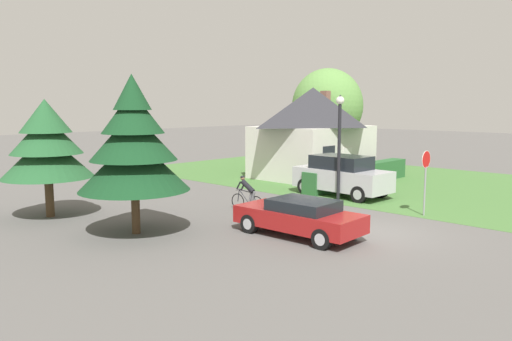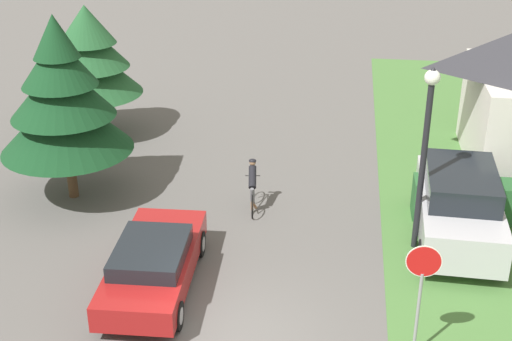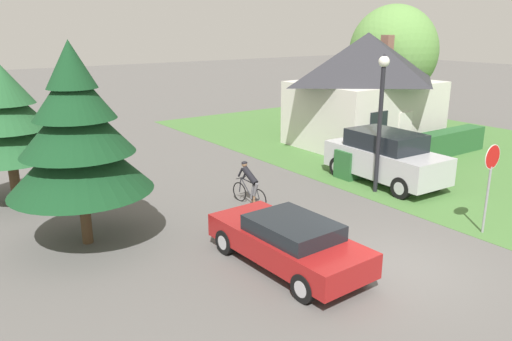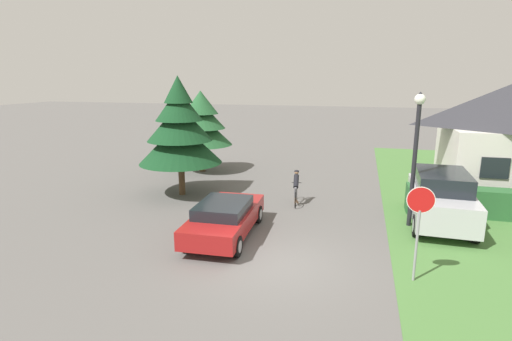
{
  "view_description": "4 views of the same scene",
  "coord_description": "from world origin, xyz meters",
  "px_view_note": "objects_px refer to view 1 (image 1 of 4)",
  "views": [
    {
      "loc": [
        -15.42,
        -8.99,
        4.53
      ],
      "look_at": [
        -0.93,
        4.84,
        1.88
      ],
      "focal_mm": 35.0,
      "sensor_mm": 36.0,
      "label": 1
    },
    {
      "loc": [
        2.13,
        -12.45,
        10.02
      ],
      "look_at": [
        -0.2,
        5.52,
        1.43
      ],
      "focal_mm": 50.0,
      "sensor_mm": 36.0,
      "label": 2
    },
    {
      "loc": [
        -9.54,
        -7.36,
        5.92
      ],
      "look_at": [
        -0.38,
        5.5,
        1.32
      ],
      "focal_mm": 35.0,
      "sensor_mm": 36.0,
      "label": 3
    },
    {
      "loc": [
        2.25,
        -10.93,
        5.46
      ],
      "look_at": [
        -2.11,
        5.64,
        1.48
      ],
      "focal_mm": 28.0,
      "sensor_mm": 36.0,
      "label": 4
    }
  ],
  "objects_px": {
    "stop_sign": "(426,170)",
    "deciduous_tree_right": "(327,106)",
    "cottage_house": "(313,131)",
    "street_lamp": "(339,133)",
    "cyclist": "(247,194)",
    "parked_suv_right": "(342,176)",
    "sedan_left_lane": "(299,217)",
    "conifer_tall_far": "(47,144)",
    "conifer_tall_near": "(134,146)"
  },
  "relations": [
    {
      "from": "cyclist",
      "to": "parked_suv_right",
      "type": "height_order",
      "value": "parked_suv_right"
    },
    {
      "from": "parked_suv_right",
      "to": "deciduous_tree_right",
      "type": "height_order",
      "value": "deciduous_tree_right"
    },
    {
      "from": "parked_suv_right",
      "to": "conifer_tall_far",
      "type": "distance_m",
      "value": 13.66
    },
    {
      "from": "cyclist",
      "to": "deciduous_tree_right",
      "type": "xyz_separation_m",
      "value": [
        14.5,
        6.24,
        3.72
      ]
    },
    {
      "from": "sedan_left_lane",
      "to": "parked_suv_right",
      "type": "height_order",
      "value": "parked_suv_right"
    },
    {
      "from": "street_lamp",
      "to": "conifer_tall_near",
      "type": "bearing_deg",
      "value": 170.68
    },
    {
      "from": "stop_sign",
      "to": "deciduous_tree_right",
      "type": "xyz_separation_m",
      "value": [
        10.25,
        12.26,
        2.54
      ]
    },
    {
      "from": "cottage_house",
      "to": "parked_suv_right",
      "type": "distance_m",
      "value": 7.03
    },
    {
      "from": "cottage_house",
      "to": "conifer_tall_near",
      "type": "relative_size",
      "value": 1.31
    },
    {
      "from": "parked_suv_right",
      "to": "street_lamp",
      "type": "bearing_deg",
      "value": 118.86
    },
    {
      "from": "stop_sign",
      "to": "street_lamp",
      "type": "relative_size",
      "value": 0.54
    },
    {
      "from": "conifer_tall_far",
      "to": "deciduous_tree_right",
      "type": "relative_size",
      "value": 0.67
    },
    {
      "from": "street_lamp",
      "to": "deciduous_tree_right",
      "type": "height_order",
      "value": "deciduous_tree_right"
    },
    {
      "from": "stop_sign",
      "to": "deciduous_tree_right",
      "type": "distance_m",
      "value": 16.18
    },
    {
      "from": "parked_suv_right",
      "to": "conifer_tall_near",
      "type": "distance_m",
      "value": 11.47
    },
    {
      "from": "sedan_left_lane",
      "to": "cyclist",
      "type": "height_order",
      "value": "cyclist"
    },
    {
      "from": "parked_suv_right",
      "to": "street_lamp",
      "type": "height_order",
      "value": "street_lamp"
    },
    {
      "from": "cottage_house",
      "to": "deciduous_tree_right",
      "type": "relative_size",
      "value": 1.03
    },
    {
      "from": "stop_sign",
      "to": "conifer_tall_far",
      "type": "distance_m",
      "value": 15.34
    },
    {
      "from": "cyclist",
      "to": "conifer_tall_far",
      "type": "distance_m",
      "value": 8.42
    },
    {
      "from": "cottage_house",
      "to": "conifer_tall_far",
      "type": "height_order",
      "value": "cottage_house"
    },
    {
      "from": "conifer_tall_far",
      "to": "conifer_tall_near",
      "type": "bearing_deg",
      "value": -79.17
    },
    {
      "from": "conifer_tall_near",
      "to": "conifer_tall_far",
      "type": "distance_m",
      "value": 4.93
    },
    {
      "from": "stop_sign",
      "to": "conifer_tall_far",
      "type": "height_order",
      "value": "conifer_tall_far"
    },
    {
      "from": "sedan_left_lane",
      "to": "conifer_tall_far",
      "type": "bearing_deg",
      "value": 24.56
    },
    {
      "from": "cyclist",
      "to": "deciduous_tree_right",
      "type": "bearing_deg",
      "value": -73.53
    },
    {
      "from": "cyclist",
      "to": "stop_sign",
      "type": "height_order",
      "value": "stop_sign"
    },
    {
      "from": "street_lamp",
      "to": "conifer_tall_near",
      "type": "relative_size",
      "value": 0.9
    },
    {
      "from": "stop_sign",
      "to": "sedan_left_lane",
      "type": "bearing_deg",
      "value": -14.8
    },
    {
      "from": "parked_suv_right",
      "to": "conifer_tall_far",
      "type": "relative_size",
      "value": 1.03
    },
    {
      "from": "sedan_left_lane",
      "to": "parked_suv_right",
      "type": "distance_m",
      "value": 8.23
    },
    {
      "from": "sedan_left_lane",
      "to": "street_lamp",
      "type": "bearing_deg",
      "value": -68.65
    },
    {
      "from": "cyclist",
      "to": "parked_suv_right",
      "type": "distance_m",
      "value": 5.8
    },
    {
      "from": "conifer_tall_near",
      "to": "deciduous_tree_right",
      "type": "height_order",
      "value": "deciduous_tree_right"
    },
    {
      "from": "cottage_house",
      "to": "street_lamp",
      "type": "xyz_separation_m",
      "value": [
        -5.5,
        -5.75,
        0.29
      ]
    },
    {
      "from": "street_lamp",
      "to": "deciduous_tree_right",
      "type": "xyz_separation_m",
      "value": [
        9.92,
        7.81,
        1.25
      ]
    },
    {
      "from": "sedan_left_lane",
      "to": "cyclist",
      "type": "distance_m",
      "value": 4.69
    },
    {
      "from": "cottage_house",
      "to": "street_lamp",
      "type": "relative_size",
      "value": 1.47
    },
    {
      "from": "cyclist",
      "to": "conifer_tall_far",
      "type": "relative_size",
      "value": 0.36
    },
    {
      "from": "parked_suv_right",
      "to": "street_lamp",
      "type": "xyz_separation_m",
      "value": [
        -1.13,
        -0.56,
        2.17
      ]
    },
    {
      "from": "cottage_house",
      "to": "parked_suv_right",
      "type": "relative_size",
      "value": 1.5
    },
    {
      "from": "cyclist",
      "to": "parked_suv_right",
      "type": "bearing_deg",
      "value": -106.81
    },
    {
      "from": "sedan_left_lane",
      "to": "cyclist",
      "type": "relative_size",
      "value": 2.7
    },
    {
      "from": "cottage_house",
      "to": "sedan_left_lane",
      "type": "distance_m",
      "value": 14.78
    },
    {
      "from": "parked_suv_right",
      "to": "conifer_tall_near",
      "type": "xyz_separation_m",
      "value": [
        -11.22,
        1.09,
        2.09
      ]
    },
    {
      "from": "sedan_left_lane",
      "to": "cyclist",
      "type": "xyz_separation_m",
      "value": [
        1.82,
        4.33,
        0.04
      ]
    },
    {
      "from": "parked_suv_right",
      "to": "stop_sign",
      "type": "distance_m",
      "value": 5.29
    },
    {
      "from": "cyclist",
      "to": "parked_suv_right",
      "type": "relative_size",
      "value": 0.35
    },
    {
      "from": "cottage_house",
      "to": "cyclist",
      "type": "relative_size",
      "value": 4.31
    },
    {
      "from": "sedan_left_lane",
      "to": "conifer_tall_near",
      "type": "distance_m",
      "value": 6.25
    }
  ]
}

